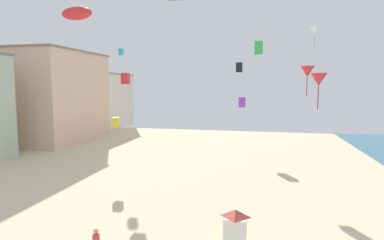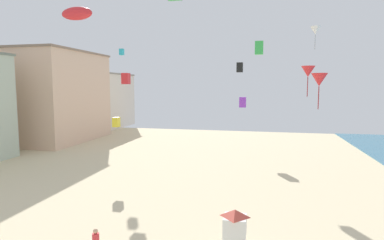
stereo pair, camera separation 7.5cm
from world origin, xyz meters
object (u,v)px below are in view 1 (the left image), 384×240
Objects in this scene: kite_cyan_box at (121,52)px; kite_red_parafoil at (77,13)px; kite_red_delta_2 at (307,72)px; kite_red_delta at (319,80)px; kite_purple_box at (242,102)px; lifeguard_stand at (235,223)px; kite_black_box at (239,67)px; kite_green_box_2 at (259,48)px; kite_yellow_box at (116,122)px; kite_red_box at (125,79)px; kite_white_delta at (315,31)px.

kite_cyan_box is 18.47m from kite_red_parafoil.
kite_red_delta_2 is 22.86m from kite_cyan_box.
kite_red_delta is 2.50× the size of kite_purple_box.
kite_cyan_box is at bearing 132.34° from lifeguard_stand.
kite_black_box is (-7.44, 5.09, 1.50)m from kite_red_delta.
kite_black_box reaches higher than kite_red_delta.
kite_green_box_2 is (2.10, -6.00, 1.34)m from kite_black_box.
lifeguard_stand is at bearing -87.30° from kite_purple_box.
kite_cyan_box is 0.69× the size of kite_green_box_2.
kite_red_delta_2 is at bearing 48.26° from kite_red_parafoil.
kite_cyan_box is 0.35× the size of kite_red_parafoil.
kite_red_delta_2 is (0.24, 9.13, 1.16)m from kite_red_delta.
kite_purple_box reaches higher than kite_yellow_box.
kite_red_delta is 19.27m from kite_yellow_box.
kite_black_box is at bearing 57.74° from kite_red_parafoil.
lifeguard_stand is at bearing -86.38° from kite_black_box.
kite_cyan_box is 9.42m from kite_red_box.
kite_black_box is 0.52× the size of kite_white_delta.
lifeguard_stand is 0.79× the size of kite_red_delta.
kite_red_delta is at bearing 1.69° from kite_red_box.
kite_red_delta_2 is at bearing 88.46° from kite_red_delta.
kite_yellow_box is 20.36m from kite_white_delta.
kite_purple_box is at bearing 47.42° from kite_yellow_box.
kite_cyan_box is 0.85× the size of kite_yellow_box.
kite_yellow_box is 15.09m from kite_green_box_2.
kite_green_box_2 is at bearing -163.20° from kite_white_delta.
kite_red_delta is 18.39m from kite_red_box.
lifeguard_stand is 18.36m from kite_yellow_box.
kite_red_delta is 9.20m from kite_red_delta_2.
kite_red_box is 18.51m from kite_white_delta.
kite_red_parafoil is (-11.97, -9.63, 1.44)m from kite_green_box_2.
lifeguard_stand is 22.21m from kite_black_box.
kite_red_delta is 9.14m from kite_black_box.
kite_red_delta_2 reaches higher than lifeguard_stand.
kite_yellow_box is 11.82m from kite_red_parafoil.
kite_red_delta_2 is 21.01m from kite_red_box.
kite_black_box is at bearing -152.27° from kite_red_delta_2.
kite_red_parafoil reaches higher than lifeguard_stand.
lifeguard_stand is 1.13× the size of kite_red_parafoil.
kite_white_delta is at bearing 33.34° from kite_red_parafoil.
kite_black_box is 14.55m from kite_yellow_box.
kite_yellow_box is at bearing -68.78° from kite_cyan_box.
kite_cyan_box is 0.39× the size of kite_white_delta.
kite_white_delta is (-0.40, 0.58, 4.41)m from kite_red_delta.
lifeguard_stand is at bearing -50.25° from kite_red_box.
kite_black_box is 0.92× the size of kite_green_box_2.
kite_black_box is 0.96× the size of kite_red_box.
kite_green_box_2 is at bearing 5.77° from kite_yellow_box.
kite_green_box_2 is at bearing -1.62° from kite_red_box.
kite_red_delta_2 is 4.55× the size of kite_cyan_box.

